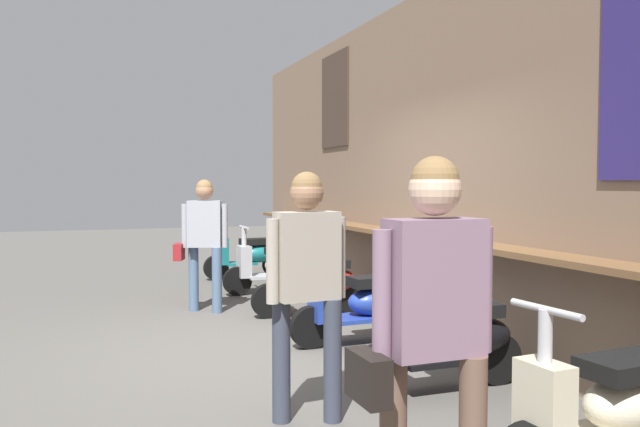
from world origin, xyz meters
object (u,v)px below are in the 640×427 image
(scooter_blue, at_px, (366,303))
(scooter_teal, at_px, (250,254))
(scooter_silver, at_px, (277,266))
(scooter_cream, at_px, (614,409))
(shopper_with_handbag, at_px, (431,310))
(shopper_passing, at_px, (203,232))
(scooter_red, at_px, (316,282))
(shopper_browsing, at_px, (307,269))
(scooter_black, at_px, (450,339))

(scooter_blue, bearing_deg, scooter_teal, -92.10)
(scooter_silver, relative_size, scooter_blue, 1.00)
(scooter_cream, relative_size, shopper_with_handbag, 0.84)
(shopper_passing, bearing_deg, scooter_red, 81.49)
(shopper_passing, bearing_deg, shopper_with_handbag, 18.71)
(scooter_red, xyz_separation_m, shopper_browsing, (3.22, -1.23, 0.62))
(scooter_blue, distance_m, scooter_cream, 3.14)
(scooter_red, distance_m, shopper_passing, 1.49)
(shopper_with_handbag, xyz_separation_m, shopper_passing, (-5.39, -0.02, -0.05))
(scooter_black, relative_size, shopper_browsing, 0.85)
(scooter_red, height_order, shopper_browsing, shopper_browsing)
(scooter_cream, height_order, shopper_browsing, shopper_browsing)
(scooter_teal, relative_size, scooter_silver, 1.00)
(scooter_black, relative_size, shopper_passing, 0.87)
(scooter_cream, bearing_deg, scooter_silver, -94.28)
(scooter_teal, xyz_separation_m, shopper_browsing, (6.39, -1.23, 0.62))
(scooter_silver, relative_size, shopper_passing, 0.87)
(scooter_cream, distance_m, shopper_passing, 5.38)
(scooter_black, bearing_deg, shopper_passing, -71.03)
(shopper_with_handbag, bearing_deg, scooter_red, 165.34)
(scooter_red, bearing_deg, shopper_browsing, 69.70)
(scooter_teal, relative_size, shopper_passing, 0.87)
(scooter_red, bearing_deg, scooter_silver, -89.46)
(shopper_browsing, relative_size, shopper_passing, 1.02)
(scooter_black, xyz_separation_m, shopper_passing, (-3.61, -1.22, 0.58))
(scooter_cream, relative_size, shopper_browsing, 0.86)
(shopper_browsing, bearing_deg, scooter_teal, -17.41)
(scooter_blue, bearing_deg, scooter_silver, -92.10)
(scooter_red, height_order, scooter_blue, same)
(scooter_red, bearing_deg, shopper_passing, -26.50)
(scooter_red, relative_size, scooter_black, 1.00)
(scooter_blue, bearing_deg, scooter_red, -92.10)
(scooter_teal, relative_size, scooter_black, 1.00)
(scooter_red, relative_size, scooter_cream, 1.00)
(scooter_blue, xyz_separation_m, shopper_browsing, (1.78, -1.23, 0.62))
(shopper_with_handbag, bearing_deg, scooter_blue, 159.64)
(scooter_black, distance_m, shopper_passing, 3.85)
(scooter_red, height_order, scooter_black, same)
(scooter_teal, height_order, scooter_cream, same)
(scooter_red, relative_size, shopper_passing, 0.87)
(shopper_passing, bearing_deg, scooter_teal, 172.89)
(scooter_silver, distance_m, scooter_red, 1.61)
(shopper_browsing, bearing_deg, scooter_red, -27.39)
(shopper_browsing, bearing_deg, scooter_black, -85.58)
(shopper_with_handbag, bearing_deg, scooter_black, 145.50)
(scooter_teal, distance_m, scooter_black, 6.15)
(scooter_cream, xyz_separation_m, shopper_with_handbag, (0.18, -1.20, 0.64))
(shopper_with_handbag, bearing_deg, shopper_passing, 179.71)
(scooter_silver, distance_m, shopper_with_handbag, 6.52)
(scooter_silver, height_order, shopper_browsing, shopper_browsing)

